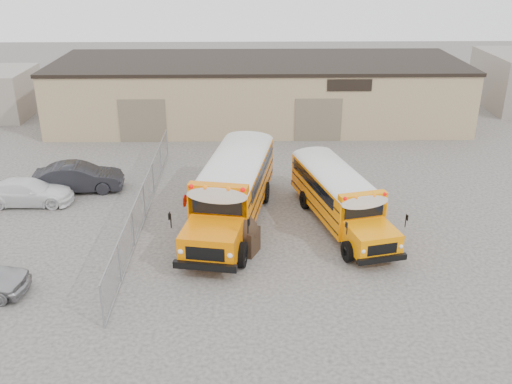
{
  "coord_description": "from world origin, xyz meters",
  "views": [
    {
      "loc": [
        -0.92,
        -22.7,
        12.45
      ],
      "look_at": [
        -0.49,
        2.4,
        1.6
      ],
      "focal_mm": 40.0,
      "sensor_mm": 36.0,
      "label": 1
    }
  ],
  "objects_px": {
    "school_bus_right": "(302,156)",
    "car_white": "(28,192)",
    "school_bus_left": "(255,142)",
    "car_dark": "(78,178)",
    "tarp_bundle": "(244,234)"
  },
  "relations": [
    {
      "from": "school_bus_left",
      "to": "tarp_bundle",
      "type": "xyz_separation_m",
      "value": [
        -0.62,
        -9.84,
        -0.95
      ]
    },
    {
      "from": "tarp_bundle",
      "to": "car_dark",
      "type": "height_order",
      "value": "tarp_bundle"
    },
    {
      "from": "school_bus_left",
      "to": "school_bus_right",
      "type": "bearing_deg",
      "value": -30.26
    },
    {
      "from": "school_bus_right",
      "to": "car_white",
      "type": "xyz_separation_m",
      "value": [
        -14.56,
        -2.93,
        -0.85
      ]
    },
    {
      "from": "school_bus_right",
      "to": "car_white",
      "type": "height_order",
      "value": "school_bus_right"
    },
    {
      "from": "car_dark",
      "to": "tarp_bundle",
      "type": "bearing_deg",
      "value": -133.36
    },
    {
      "from": "school_bus_left",
      "to": "car_white",
      "type": "bearing_deg",
      "value": -159.33
    },
    {
      "from": "school_bus_right",
      "to": "tarp_bundle",
      "type": "xyz_separation_m",
      "value": [
        -3.28,
        -8.28,
        -0.64
      ]
    },
    {
      "from": "school_bus_right",
      "to": "car_dark",
      "type": "height_order",
      "value": "school_bus_right"
    },
    {
      "from": "school_bus_left",
      "to": "school_bus_right",
      "type": "distance_m",
      "value": 3.1
    },
    {
      "from": "school_bus_left",
      "to": "tarp_bundle",
      "type": "distance_m",
      "value": 9.9
    },
    {
      "from": "school_bus_right",
      "to": "car_white",
      "type": "bearing_deg",
      "value": -168.61
    },
    {
      "from": "car_white",
      "to": "car_dark",
      "type": "relative_size",
      "value": 0.96
    },
    {
      "from": "school_bus_right",
      "to": "car_white",
      "type": "distance_m",
      "value": 14.88
    },
    {
      "from": "school_bus_left",
      "to": "car_white",
      "type": "xyz_separation_m",
      "value": [
        -11.9,
        -4.49,
        -1.16
      ]
    }
  ]
}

